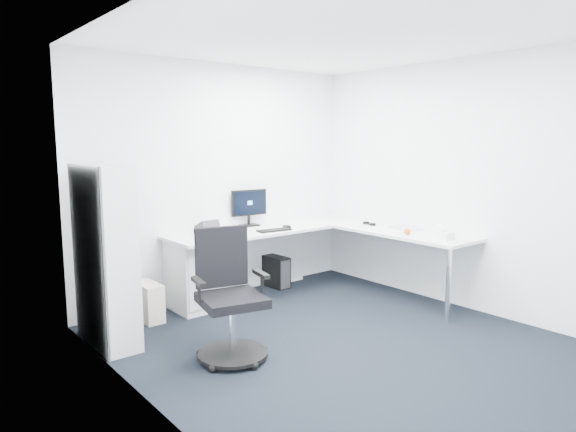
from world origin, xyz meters
TOP-DOWN VIEW (x-y plane):
  - ground at (0.00, 0.00)m, footprint 4.20×4.20m
  - ceiling at (0.00, 0.00)m, footprint 4.20×4.20m
  - wall_back at (0.00, 2.10)m, footprint 3.60×0.02m
  - wall_left at (-1.80, 0.00)m, footprint 0.02×4.20m
  - wall_right at (1.80, 0.00)m, footprint 0.02×4.20m
  - l_desk at (0.55, 1.40)m, footprint 2.75×1.54m
  - drawer_pedestal at (-0.53, 1.85)m, footprint 0.49×0.61m
  - bookshelf at (-1.62, 1.45)m, footprint 0.32×0.81m
  - task_chair at (-0.95, 0.44)m, footprint 0.74×0.74m
  - black_pc_tower at (0.67, 1.94)m, footprint 0.19×0.41m
  - beige_pc_tower at (-1.09, 1.79)m, footprint 0.19×0.41m
  - power_strip at (0.99, 2.00)m, footprint 0.33×0.06m
  - monitor at (0.34, 2.01)m, footprint 0.48×0.19m
  - black_keyboard at (0.35, 1.54)m, footprint 0.41×0.19m
  - mouse at (0.59, 1.61)m, footprint 0.09×0.11m
  - desk_phone at (-0.34, 1.86)m, footprint 0.23×0.23m
  - laptop at (1.64, 0.69)m, footprint 0.41×0.41m
  - white_keyboard at (1.35, 0.74)m, footprint 0.15×0.44m
  - headphones at (1.53, 1.16)m, footprint 0.15×0.20m
  - orange_fruit at (1.34, 0.43)m, footprint 0.07×0.07m
  - tissue_box at (1.42, 0.05)m, footprint 0.16×0.26m

SIDE VIEW (x-z plane):
  - ground at x=0.00m, z-range 0.00..0.00m
  - power_strip at x=0.99m, z-range 0.00..0.04m
  - beige_pc_tower at x=-1.09m, z-range 0.00..0.39m
  - black_pc_tower at x=0.67m, z-range 0.00..0.39m
  - drawer_pedestal at x=-0.53m, z-range 0.00..0.75m
  - l_desk at x=0.55m, z-range 0.00..0.80m
  - task_chair at x=-0.95m, z-range 0.00..1.10m
  - white_keyboard at x=1.35m, z-range 0.80..0.82m
  - bookshelf at x=-1.62m, z-range 0.00..1.62m
  - black_keyboard at x=0.35m, z-range 0.80..0.82m
  - mouse at x=0.59m, z-range 0.80..0.83m
  - headphones at x=1.53m, z-range 0.80..0.85m
  - orange_fruit at x=1.34m, z-range 0.80..0.88m
  - tissue_box at x=1.42m, z-range 0.80..0.89m
  - desk_phone at x=-0.34m, z-range 0.80..0.95m
  - laptop at x=1.64m, z-range 0.80..1.06m
  - monitor at x=0.34m, z-range 0.80..1.26m
  - wall_back at x=0.00m, z-range 0.00..2.70m
  - wall_left at x=-1.80m, z-range 0.00..2.70m
  - wall_right at x=1.80m, z-range 0.00..2.70m
  - ceiling at x=0.00m, z-range 2.70..2.70m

